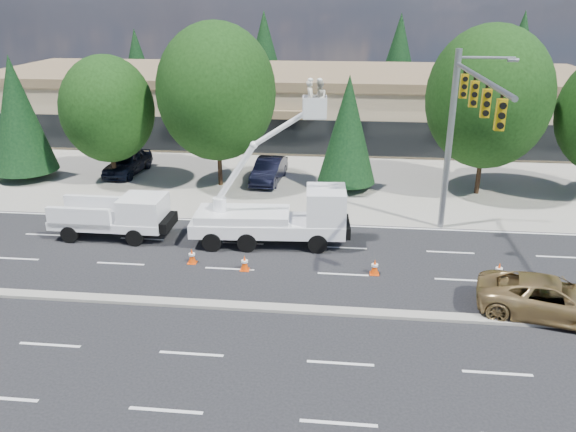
# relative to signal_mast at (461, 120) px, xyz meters

# --- Properties ---
(ground) EXTENTS (140.00, 140.00, 0.00)m
(ground) POSITION_rel_signal_mast_xyz_m (-10.03, -7.04, -6.06)
(ground) COLOR black
(ground) RESTS_ON ground
(concrete_apron) EXTENTS (140.00, 22.00, 0.01)m
(concrete_apron) POSITION_rel_signal_mast_xyz_m (-10.03, 12.96, -6.05)
(concrete_apron) COLOR gray
(concrete_apron) RESTS_ON ground
(road_median) EXTENTS (120.00, 0.55, 0.12)m
(road_median) POSITION_rel_signal_mast_xyz_m (-10.03, -7.04, -6.00)
(road_median) COLOR gray
(road_median) RESTS_ON ground
(strip_mall) EXTENTS (50.40, 15.40, 5.50)m
(strip_mall) POSITION_rel_signal_mast_xyz_m (-10.03, 22.93, -3.23)
(strip_mall) COLOR tan
(strip_mall) RESTS_ON ground
(tree_front_b) EXTENTS (4.05, 4.05, 7.98)m
(tree_front_b) POSITION_rel_signal_mast_xyz_m (-26.03, 7.96, -1.77)
(tree_front_b) COLOR #332114
(tree_front_b) RESTS_ON ground
(tree_front_c) EXTENTS (5.81, 5.81, 8.06)m
(tree_front_c) POSITION_rel_signal_mast_xyz_m (-20.03, 7.96, -1.34)
(tree_front_c) COLOR #332114
(tree_front_c) RESTS_ON ground
(tree_front_d) EXTENTS (7.25, 7.25, 10.05)m
(tree_front_d) POSITION_rel_signal_mast_xyz_m (-13.03, 7.96, -0.17)
(tree_front_d) COLOR #332114
(tree_front_d) RESTS_ON ground
(tree_front_e) EXTENTS (3.58, 3.58, 7.05)m
(tree_front_e) POSITION_rel_signal_mast_xyz_m (-5.03, 7.96, -2.28)
(tree_front_e) COLOR #332114
(tree_front_e) RESTS_ON ground
(tree_front_f) EXTENTS (7.19, 7.19, 9.98)m
(tree_front_f) POSITION_rel_signal_mast_xyz_m (2.97, 7.96, -0.22)
(tree_front_f) COLOR #332114
(tree_front_f) RESTS_ON ground
(tree_back_a) EXTENTS (4.18, 4.18, 8.24)m
(tree_back_a) POSITION_rel_signal_mast_xyz_m (-28.03, 34.96, -1.64)
(tree_back_a) COLOR #332114
(tree_back_a) RESTS_ON ground
(tree_back_b) EXTENTS (5.12, 5.12, 10.09)m
(tree_back_b) POSITION_rel_signal_mast_xyz_m (-14.03, 34.96, -0.64)
(tree_back_b) COLOR #332114
(tree_back_b) RESTS_ON ground
(tree_back_c) EXTENTS (5.03, 5.03, 9.91)m
(tree_back_c) POSITION_rel_signal_mast_xyz_m (-0.03, 34.96, -0.74)
(tree_back_c) COLOR #332114
(tree_back_c) RESTS_ON ground
(tree_back_d) EXTENTS (5.16, 5.16, 10.16)m
(tree_back_d) POSITION_rel_signal_mast_xyz_m (11.97, 34.96, -0.60)
(tree_back_d) COLOR #332114
(tree_back_d) RESTS_ON ground
(signal_mast) EXTENTS (2.76, 10.16, 9.00)m
(signal_mast) POSITION_rel_signal_mast_xyz_m (0.00, 0.00, 0.00)
(signal_mast) COLOR gray
(signal_mast) RESTS_ON ground
(utility_pickup) EXTENTS (5.68, 2.31, 2.17)m
(utility_pickup) POSITION_rel_signal_mast_xyz_m (-16.25, -0.85, -5.16)
(utility_pickup) COLOR white
(utility_pickup) RESTS_ON ground
(bucket_truck) EXTENTS (7.52, 2.80, 7.93)m
(bucket_truck) POSITION_rel_signal_mast_xyz_m (-8.05, -0.80, -4.38)
(bucket_truck) COLOR white
(bucket_truck) RESTS_ON ground
(traffic_cone_b) EXTENTS (0.40, 0.40, 0.70)m
(traffic_cone_b) POSITION_rel_signal_mast_xyz_m (-11.83, -3.41, -5.72)
(traffic_cone_b) COLOR #EF4507
(traffic_cone_b) RESTS_ON ground
(traffic_cone_c) EXTENTS (0.40, 0.40, 0.70)m
(traffic_cone_c) POSITION_rel_signal_mast_xyz_m (-9.34, -3.86, -5.72)
(traffic_cone_c) COLOR #EF4507
(traffic_cone_c) RESTS_ON ground
(traffic_cone_d) EXTENTS (0.40, 0.40, 0.70)m
(traffic_cone_d) POSITION_rel_signal_mast_xyz_m (-3.68, -3.65, -5.72)
(traffic_cone_d) COLOR #EF4507
(traffic_cone_d) RESTS_ON ground
(traffic_cone_e) EXTENTS (0.40, 0.40, 0.70)m
(traffic_cone_e) POSITION_rel_signal_mast_xyz_m (1.58, -3.44, -5.72)
(traffic_cone_e) COLOR #EF4507
(traffic_cone_e) RESTS_ON ground
(minivan) EXTENTS (5.75, 3.59, 1.48)m
(minivan) POSITION_rel_signal_mast_xyz_m (2.72, -6.43, -5.31)
(minivan) COLOR #A1824D
(minivan) RESTS_ON ground
(parked_car_west) EXTENTS (2.30, 4.92, 1.63)m
(parked_car_west) POSITION_rel_signal_mast_xyz_m (-19.83, 9.73, -5.24)
(parked_car_west) COLOR black
(parked_car_west) RESTS_ON ground
(parked_car_east) EXTENTS (2.02, 4.77, 1.53)m
(parked_car_east) POSITION_rel_signal_mast_xyz_m (-10.03, 8.96, -5.29)
(parked_car_east) COLOR black
(parked_car_east) RESTS_ON ground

